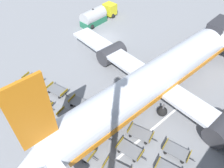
{
  "coord_description": "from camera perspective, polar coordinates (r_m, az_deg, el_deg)",
  "views": [
    {
      "loc": [
        24.22,
        -25.02,
        21.69
      ],
      "look_at": [
        9.99,
        -9.47,
        1.35
      ],
      "focal_mm": 35.0,
      "sensor_mm": 36.0,
      "label": 1
    }
  ],
  "objects": [
    {
      "name": "baggage_dolly_row_mid_b_col_d",
      "position": [
        26.82,
        -0.87,
        -8.32
      ],
      "size": [
        3.5,
        2.0,
        0.92
      ],
      "color": "slate",
      "rests_on": "ground_plane"
    },
    {
      "name": "baggage_dolly_row_mid_a_col_a",
      "position": [
        32.36,
        -23.04,
        -1.35
      ],
      "size": [
        3.49,
        1.9,
        0.92
      ],
      "color": "slate",
      "rests_on": "ground_plane"
    },
    {
      "name": "baggage_dolly_row_mid_a_col_d",
      "position": [
        25.54,
        -4.05,
        -12.39
      ],
      "size": [
        3.5,
        1.93,
        0.92
      ],
      "color": "slate",
      "rests_on": "ground_plane"
    },
    {
      "name": "baggage_dolly_row_mid_a_col_c",
      "position": [
        27.27,
        -11.18,
        -8.32
      ],
      "size": [
        3.5,
        1.99,
        0.92
      ],
      "color": "slate",
      "rests_on": "ground_plane"
    },
    {
      "name": "baggage_dolly_row_mid_b_col_a",
      "position": [
        33.23,
        -20.0,
        1.1
      ],
      "size": [
        3.5,
        2.09,
        0.92
      ],
      "color": "slate",
      "rests_on": "ground_plane"
    },
    {
      "name": "baggage_dolly_row_near_col_b",
      "position": [
        28.77,
        -21.88,
        -7.94
      ],
      "size": [
        3.5,
        2.0,
        0.92
      ],
      "color": "slate",
      "rests_on": "ground_plane"
    },
    {
      "name": "ground_plane",
      "position": [
        41.02,
        -1.41,
        12.04
      ],
      "size": [
        500.0,
        500.0,
        0.0
      ],
      "primitive_type": "plane",
      "color": "gray"
    },
    {
      "name": "baggage_dolly_row_near_col_a",
      "position": [
        31.54,
        -26.73,
        -4.33
      ],
      "size": [
        3.5,
        1.93,
        0.92
      ],
      "color": "slate",
      "rests_on": "ground_plane"
    },
    {
      "name": "baggage_dolly_row_mid_b_col_b",
      "position": [
        30.62,
        -14.18,
        -1.61
      ],
      "size": [
        3.5,
        1.94,
        0.92
      ],
      "color": "slate",
      "rests_on": "ground_plane"
    },
    {
      "name": "stand_guidance_stripe",
      "position": [
        25.49,
        6.6,
        -14.8
      ],
      "size": [
        2.48,
        20.2,
        0.01
      ],
      "color": "white",
      "rests_on": "ground_plane"
    },
    {
      "name": "baggage_dolly_row_mid_b_col_e",
      "position": [
        25.56,
        7.45,
        -12.74
      ],
      "size": [
        3.5,
        2.09,
        0.92
      ],
      "color": "slate",
      "rests_on": "ground_plane"
    },
    {
      "name": "fuel_tanker_primary",
      "position": [
        45.46,
        -4.02,
        17.31
      ],
      "size": [
        3.15,
        8.43,
        3.23
      ],
      "color": "yellow",
      "rests_on": "ground_plane"
    },
    {
      "name": "baggage_dolly_row_mid_b_col_c",
      "position": [
        28.41,
        -8.32,
        -4.99
      ],
      "size": [
        3.5,
        2.04,
        0.92
      ],
      "color": "slate",
      "rests_on": "ground_plane"
    },
    {
      "name": "baggage_dolly_row_mid_a_col_e",
      "position": [
        24.37,
        4.68,
        -16.81
      ],
      "size": [
        3.49,
        1.87,
        0.92
      ],
      "color": "slate",
      "rests_on": "ground_plane"
    },
    {
      "name": "baggage_dolly_row_mid_b_col_f",
      "position": [
        25.17,
        16.49,
        -16.51
      ],
      "size": [
        3.49,
        1.91,
        0.92
      ],
      "color": "slate",
      "rests_on": "ground_plane"
    },
    {
      "name": "baggage_dolly_row_near_col_c",
      "position": [
        26.33,
        -15.17,
        -12.08
      ],
      "size": [
        3.5,
        1.98,
        0.92
      ],
      "color": "slate",
      "rests_on": "ground_plane"
    },
    {
      "name": "baggage_dolly_row_mid_a_col_b",
      "position": [
        29.5,
        -17.88,
        -4.85
      ],
      "size": [
        3.5,
        1.94,
        0.92
      ],
      "color": "slate",
      "rests_on": "ground_plane"
    },
    {
      "name": "airplane",
      "position": [
        29.14,
        12.81,
        2.41
      ],
      "size": [
        34.08,
        40.81,
        12.02
      ],
      "color": "silver",
      "rests_on": "ground_plane"
    },
    {
      "name": "baggage_dolly_row_near_col_d",
      "position": [
        24.47,
        -7.79,
        -16.88
      ],
      "size": [
        3.49,
        1.9,
        0.92
      ],
      "color": "slate",
      "rests_on": "ground_plane"
    }
  ]
}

